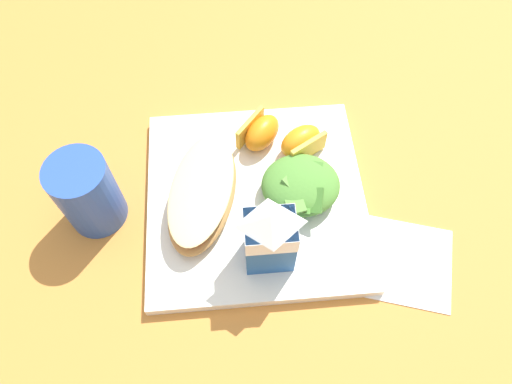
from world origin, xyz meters
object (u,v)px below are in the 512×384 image
at_px(green_salad_pile, 301,186).
at_px(orange_wedge_middle, 261,132).
at_px(white_plate, 256,199).
at_px(orange_wedge_front, 301,142).
at_px(cheesy_pizza_bread, 202,194).
at_px(drinking_blue_cup, 88,192).
at_px(paper_napkin, 406,262).
at_px(milk_carton, 270,236).

xyz_separation_m(green_salad_pile, orange_wedge_middle, (0.04, -0.09, -0.00)).
bearing_deg(white_plate, green_salad_pile, 177.67).
relative_size(white_plate, orange_wedge_front, 4.00).
relative_size(green_salad_pile, orange_wedge_middle, 1.45).
bearing_deg(cheesy_pizza_bread, drinking_blue_cup, -1.79).
bearing_deg(drinking_blue_cup, cheesy_pizza_bread, 178.21).
distance_m(cheesy_pizza_bread, drinking_blue_cup, 0.14).
height_order(white_plate, drinking_blue_cup, drinking_blue_cup).
relative_size(white_plate, green_salad_pile, 2.80).
xyz_separation_m(green_salad_pile, paper_napkin, (-0.12, 0.10, -0.03)).
distance_m(paper_napkin, drinking_blue_cup, 0.40).
distance_m(cheesy_pizza_bread, orange_wedge_middle, 0.12).
height_order(cheesy_pizza_bread, paper_napkin, cheesy_pizza_bread).
height_order(milk_carton, drinking_blue_cup, milk_carton).
relative_size(milk_carton, orange_wedge_front, 1.57).
bearing_deg(orange_wedge_middle, green_salad_pile, 115.81).
xyz_separation_m(cheesy_pizza_bread, green_salad_pile, (-0.12, -0.00, 0.00)).
height_order(white_plate, green_salad_pile, green_salad_pile).
xyz_separation_m(milk_carton, paper_napkin, (-0.17, 0.02, -0.07)).
relative_size(cheesy_pizza_bread, drinking_blue_cup, 1.72).
bearing_deg(orange_wedge_front, milk_carton, 68.72).
xyz_separation_m(orange_wedge_middle, paper_napkin, (-0.16, 0.19, -0.03)).
xyz_separation_m(milk_carton, orange_wedge_front, (-0.06, -0.15, -0.04)).
relative_size(cheesy_pizza_bread, milk_carton, 1.68).
bearing_deg(milk_carton, orange_wedge_front, -111.28).
distance_m(white_plate, milk_carton, 0.11).
bearing_deg(orange_wedge_front, drinking_blue_cup, 13.20).
height_order(cheesy_pizza_bread, orange_wedge_middle, orange_wedge_middle).
bearing_deg(white_plate, orange_wedge_middle, -99.30).
bearing_deg(white_plate, paper_napkin, 150.37).
height_order(milk_carton, orange_wedge_middle, milk_carton).
bearing_deg(paper_napkin, green_salad_pile, -39.22).
xyz_separation_m(green_salad_pile, orange_wedge_front, (-0.01, -0.07, -0.00)).
xyz_separation_m(orange_wedge_front, orange_wedge_middle, (0.05, -0.02, 0.00)).
bearing_deg(paper_napkin, orange_wedge_middle, -48.80).
distance_m(milk_carton, drinking_blue_cup, 0.23).
relative_size(green_salad_pile, milk_carton, 0.91).
distance_m(green_salad_pile, orange_wedge_middle, 0.10).
bearing_deg(orange_wedge_middle, drinking_blue_cup, 21.02).
distance_m(green_salad_pile, orange_wedge_front, 0.07).
xyz_separation_m(milk_carton, orange_wedge_middle, (-0.01, -0.17, -0.04)).
distance_m(white_plate, drinking_blue_cup, 0.21).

